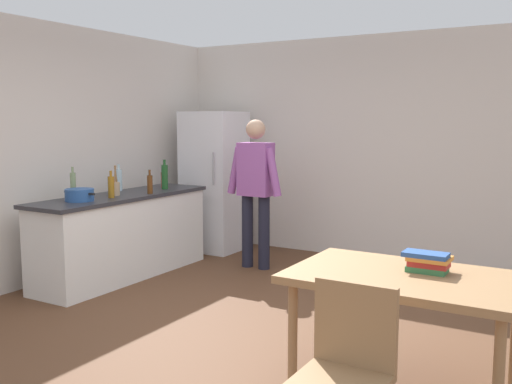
{
  "coord_description": "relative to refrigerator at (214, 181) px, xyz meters",
  "views": [
    {
      "loc": [
        2.37,
        -3.75,
        1.69
      ],
      "look_at": [
        -0.54,
        1.17,
        0.98
      ],
      "focal_mm": 40.55,
      "sensor_mm": 36.0,
      "label": 1
    }
  ],
  "objects": [
    {
      "name": "person",
      "position": [
        0.95,
        -0.55,
        0.08
      ],
      "size": [
        0.7,
        0.22,
        1.7
      ],
      "color": "#1E1E2D",
      "rests_on": "ground_plane"
    },
    {
      "name": "kitchen_counter",
      "position": [
        -0.1,
        -1.6,
        -0.45
      ],
      "size": [
        0.64,
        2.2,
        0.9
      ],
      "color": "white",
      "rests_on": "ground_plane"
    },
    {
      "name": "bottle_vinegar_tall",
      "position": [
        -0.32,
        -2.07,
        0.14
      ],
      "size": [
        0.06,
        0.06,
        0.32
      ],
      "color": "gray",
      "rests_on": "kitchen_counter"
    },
    {
      "name": "utensil_jar",
      "position": [
        -0.1,
        -1.7,
        0.08
      ],
      "size": [
        0.11,
        0.11,
        0.32
      ],
      "color": "tan",
      "rests_on": "kitchen_counter"
    },
    {
      "name": "wall_back",
      "position": [
        1.9,
        0.6,
        0.45
      ],
      "size": [
        6.4,
        0.12,
        2.7
      ],
      "primitive_type": "cube",
      "color": "silver",
      "rests_on": "ground_plane"
    },
    {
      "name": "bottle_water_clear",
      "position": [
        -0.35,
        -1.37,
        0.13
      ],
      "size": [
        0.07,
        0.07,
        0.3
      ],
      "color": "silver",
      "rests_on": "kitchen_counter"
    },
    {
      "name": "book_stack",
      "position": [
        3.4,
        -2.58,
        -0.08
      ],
      "size": [
        0.28,
        0.2,
        0.13
      ],
      "color": "#387A47",
      "rests_on": "dining_table"
    },
    {
      "name": "cooking_pot",
      "position": [
        -0.1,
        -2.18,
        0.06
      ],
      "size": [
        0.4,
        0.28,
        0.12
      ],
      "color": "#285193",
      "rests_on": "kitchen_counter"
    },
    {
      "name": "bottle_wine_green",
      "position": [
        -0.01,
        -0.99,
        0.15
      ],
      "size": [
        0.08,
        0.08,
        0.34
      ],
      "color": "#1E5123",
      "rests_on": "kitchen_counter"
    },
    {
      "name": "bottle_beer_brown",
      "position": [
        0.12,
        -1.39,
        0.11
      ],
      "size": [
        0.06,
        0.06,
        0.26
      ],
      "color": "#5B3314",
      "rests_on": "kitchen_counter"
    },
    {
      "name": "dining_table",
      "position": [
        3.3,
        -2.7,
        -0.23
      ],
      "size": [
        1.4,
        0.9,
        0.75
      ],
      "color": "#9E754C",
      "rests_on": "ground_plane"
    },
    {
      "name": "refrigerator",
      "position": [
        0.0,
        0.0,
        0.0
      ],
      "size": [
        0.7,
        0.67,
        1.8
      ],
      "color": "white",
      "rests_on": "ground_plane"
    },
    {
      "name": "ground_plane",
      "position": [
        1.9,
        -2.4,
        -0.9
      ],
      "size": [
        14.0,
        14.0,
        0.0
      ],
      "primitive_type": "plane",
      "color": "brown"
    },
    {
      "name": "bottle_oil_amber",
      "position": [
        -0.0,
        -1.85,
        0.12
      ],
      "size": [
        0.06,
        0.06,
        0.28
      ],
      "color": "#996619",
      "rests_on": "kitchen_counter"
    },
    {
      "name": "wall_left",
      "position": [
        -0.7,
        -2.2,
        0.45
      ],
      "size": [
        0.12,
        5.6,
        2.7
      ],
      "primitive_type": "cube",
      "color": "silver",
      "rests_on": "ground_plane"
    },
    {
      "name": "chair",
      "position": [
        3.3,
        -3.67,
        -0.37
      ],
      "size": [
        0.42,
        0.42,
        0.91
      ],
      "rotation": [
        0.0,
        0.0,
        -0.02
      ],
      "color": "#9E754C",
      "rests_on": "ground_plane"
    },
    {
      "name": "bottle_sauce_red",
      "position": [
        -0.13,
        -0.87,
        0.1
      ],
      "size": [
        0.06,
        0.06,
        0.24
      ],
      "color": "#B22319",
      "rests_on": "kitchen_counter"
    }
  ]
}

